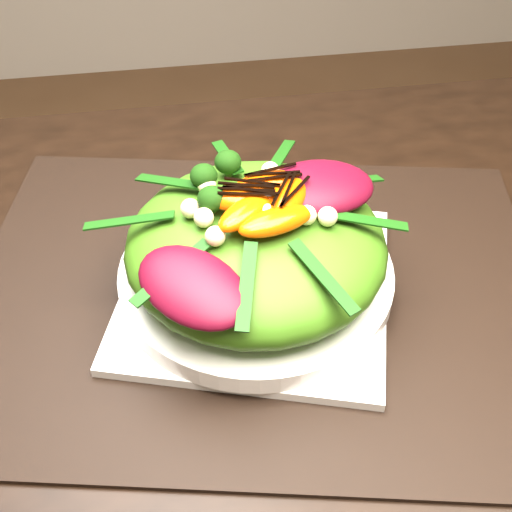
{
  "coord_description": "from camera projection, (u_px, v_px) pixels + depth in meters",
  "views": [
    {
      "loc": [
        -0.15,
        -0.35,
        1.22
      ],
      "look_at": [
        -0.07,
        0.09,
        0.8
      ],
      "focal_mm": 48.0,
      "sensor_mm": 36.0,
      "label": 1
    }
  ],
  "objects": [
    {
      "name": "balsamic_drizzle",
      "position": [
        236.0,
        178.0,
        0.59
      ],
      "size": [
        0.04,
        0.01,
        0.0
      ],
      "primitive_type": "cube",
      "rotation": [
        0.0,
        0.0,
        0.25
      ],
      "color": "black",
      "rests_on": "orange_segment"
    },
    {
      "name": "salad_bowl",
      "position": [
        256.0,
        275.0,
        0.64
      ],
      "size": [
        0.29,
        0.29,
        0.02
      ],
      "primitive_type": "cylinder",
      "rotation": [
        0.0,
        0.0,
        0.13
      ],
      "color": "white",
      "rests_on": "plate_base"
    },
    {
      "name": "plate_base",
      "position": [
        256.0,
        286.0,
        0.65
      ],
      "size": [
        0.3,
        0.3,
        0.01
      ],
      "primitive_type": "cube",
      "rotation": [
        0.0,
        0.0,
        -0.3
      ],
      "color": "silver",
      "rests_on": "placemat"
    },
    {
      "name": "dining_table",
      "position": [
        355.0,
        373.0,
        0.61
      ],
      "size": [
        1.6,
        0.9,
        0.75
      ],
      "primitive_type": "cube",
      "color": "black",
      "rests_on": "floor"
    },
    {
      "name": "macadamia_nut",
      "position": [
        307.0,
        240.0,
        0.55
      ],
      "size": [
        0.02,
        0.02,
        0.02
      ],
      "primitive_type": "sphere",
      "rotation": [
        0.0,
        0.0,
        0.33
      ],
      "color": "#F6F3AD",
      "rests_on": "lettuce_mound"
    },
    {
      "name": "lettuce_mound",
      "position": [
        256.0,
        245.0,
        0.61
      ],
      "size": [
        0.31,
        0.31,
        0.08
      ],
      "primitive_type": "ellipsoid",
      "rotation": [
        0.0,
        0.0,
        0.4
      ],
      "color": "#407014",
      "rests_on": "salad_bowl"
    },
    {
      "name": "placemat",
      "position": [
        256.0,
        291.0,
        0.65
      ],
      "size": [
        0.62,
        0.52,
        0.0
      ],
      "primitive_type": "cube",
      "rotation": [
        0.0,
        0.0,
        -0.21
      ],
      "color": "black",
      "rests_on": "dining_table"
    },
    {
      "name": "radicchio_leaf",
      "position": [
        321.0,
        187.0,
        0.6
      ],
      "size": [
        0.11,
        0.08,
        0.02
      ],
      "primitive_type": "ellipsoid",
      "rotation": [
        0.0,
        0.0,
        0.15
      ],
      "color": "#480716",
      "rests_on": "lettuce_mound"
    },
    {
      "name": "broccoli_floret",
      "position": [
        183.0,
        184.0,
        0.6
      ],
      "size": [
        0.03,
        0.03,
        0.03
      ],
      "primitive_type": "sphere",
      "rotation": [
        0.0,
        0.0,
        -0.01
      ],
      "color": "#0C3409",
      "rests_on": "lettuce_mound"
    },
    {
      "name": "orange_segment",
      "position": [
        236.0,
        186.0,
        0.6
      ],
      "size": [
        0.07,
        0.04,
        0.02
      ],
      "primitive_type": "ellipsoid",
      "rotation": [
        0.0,
        0.0,
        0.25
      ],
      "color": "#E84403",
      "rests_on": "lettuce_mound"
    }
  ]
}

